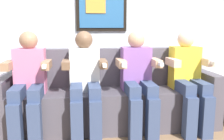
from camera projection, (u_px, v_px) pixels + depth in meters
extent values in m
plane|color=#8C6B4C|center=(114.00, 138.00, 2.63)|extent=(6.32, 6.32, 0.00)
cube|color=silver|center=(106.00, 15.00, 3.15)|extent=(4.86, 0.05, 2.60)
cube|color=black|center=(101.00, 11.00, 3.09)|extent=(0.63, 0.03, 0.50)
cube|color=#26598C|center=(102.00, 11.00, 3.08)|extent=(0.55, 0.02, 0.42)
cube|color=orange|center=(96.00, 6.00, 3.05)|extent=(0.24, 0.02, 0.18)
cube|color=#514C56|center=(110.00, 108.00, 2.87)|extent=(2.18, 0.58, 0.45)
cube|color=#514C56|center=(108.00, 67.00, 3.01)|extent=(2.18, 0.14, 0.45)
cube|color=#514C56|center=(5.00, 105.00, 2.71)|extent=(0.14, 0.58, 0.62)
cube|color=#514C56|center=(206.00, 98.00, 3.01)|extent=(0.14, 0.58, 0.62)
cube|color=pink|center=(30.00, 71.00, 2.67)|extent=(0.32, 0.20, 0.48)
sphere|color=#9E7556|center=(29.00, 40.00, 2.61)|extent=(0.19, 0.19, 0.19)
cube|color=#38476B|center=(18.00, 92.00, 2.49)|extent=(0.12, 0.40, 0.12)
cube|color=#38476B|center=(37.00, 91.00, 2.52)|extent=(0.12, 0.40, 0.12)
cube|color=#38476B|center=(15.00, 127.00, 2.35)|extent=(0.12, 0.12, 0.45)
cube|color=#38476B|center=(35.00, 126.00, 2.37)|extent=(0.12, 0.12, 0.45)
cube|color=#9E7556|center=(8.00, 65.00, 2.51)|extent=(0.08, 0.28, 0.08)
cube|color=#9E7556|center=(47.00, 65.00, 2.56)|extent=(0.08, 0.28, 0.08)
cube|color=white|center=(45.00, 66.00, 2.40)|extent=(0.04, 0.13, 0.04)
cube|color=white|center=(84.00, 69.00, 2.74)|extent=(0.32, 0.20, 0.48)
sphere|color=brown|center=(84.00, 40.00, 2.69)|extent=(0.19, 0.19, 0.19)
cube|color=#38476B|center=(77.00, 90.00, 2.57)|extent=(0.12, 0.40, 0.12)
cube|color=#38476B|center=(94.00, 90.00, 2.59)|extent=(0.12, 0.40, 0.12)
cube|color=#38476B|center=(77.00, 124.00, 2.42)|extent=(0.12, 0.12, 0.45)
cube|color=#38476B|center=(96.00, 123.00, 2.44)|extent=(0.12, 0.12, 0.45)
cube|color=brown|center=(66.00, 64.00, 2.59)|extent=(0.08, 0.28, 0.08)
cube|color=brown|center=(103.00, 64.00, 2.64)|extent=(0.08, 0.28, 0.08)
cube|color=white|center=(104.00, 65.00, 2.48)|extent=(0.04, 0.13, 0.04)
cube|color=#8C59A5|center=(136.00, 68.00, 2.82)|extent=(0.32, 0.20, 0.48)
sphere|color=tan|center=(136.00, 39.00, 2.76)|extent=(0.19, 0.19, 0.19)
cube|color=#38476B|center=(131.00, 88.00, 2.64)|extent=(0.12, 0.40, 0.12)
cube|color=#38476B|center=(148.00, 88.00, 2.67)|extent=(0.12, 0.40, 0.12)
cube|color=#38476B|center=(135.00, 121.00, 2.50)|extent=(0.12, 0.12, 0.45)
cube|color=#38476B|center=(153.00, 120.00, 2.52)|extent=(0.12, 0.12, 0.45)
cube|color=tan|center=(121.00, 63.00, 2.66)|extent=(0.08, 0.28, 0.08)
cube|color=tan|center=(155.00, 63.00, 2.71)|extent=(0.08, 0.28, 0.08)
cube|color=white|center=(160.00, 64.00, 2.55)|extent=(0.04, 0.13, 0.04)
cube|color=white|center=(124.00, 65.00, 2.50)|extent=(0.04, 0.10, 0.04)
cube|color=yellow|center=(184.00, 67.00, 2.89)|extent=(0.32, 0.20, 0.48)
sphere|color=beige|center=(186.00, 39.00, 2.84)|extent=(0.19, 0.19, 0.19)
cube|color=#38476B|center=(183.00, 87.00, 2.72)|extent=(0.12, 0.40, 0.12)
cube|color=#38476B|center=(199.00, 86.00, 2.74)|extent=(0.12, 0.40, 0.12)
cube|color=#38476B|center=(190.00, 118.00, 2.57)|extent=(0.12, 0.12, 0.45)
cube|color=#38476B|center=(206.00, 117.00, 2.59)|extent=(0.12, 0.12, 0.45)
cube|color=beige|center=(173.00, 62.00, 2.74)|extent=(0.08, 0.28, 0.08)
cube|color=beige|center=(205.00, 62.00, 2.79)|extent=(0.08, 0.28, 0.08)
cube|color=white|center=(213.00, 63.00, 2.63)|extent=(0.04, 0.13, 0.04)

